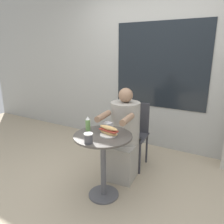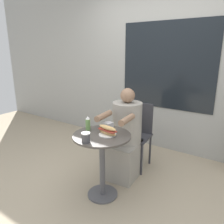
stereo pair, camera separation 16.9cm
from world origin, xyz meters
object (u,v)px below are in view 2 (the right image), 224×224
drink_cup (86,137)px  diner_chair (138,129)px  cafe_table (102,152)px  sandwich_on_plate (107,131)px  condiment_bottle (88,123)px  seated_diner (125,140)px

drink_cup → diner_chair: bearing=90.5°
cafe_table → diner_chair: size_ratio=0.83×
cafe_table → sandwich_on_plate: sandwich_on_plate is taller
sandwich_on_plate → condiment_bottle: 0.26m
sandwich_on_plate → drink_cup: size_ratio=2.41×
diner_chair → condiment_bottle: condiment_bottle is taller
drink_cup → sandwich_on_plate: bearing=77.1°
cafe_table → sandwich_on_plate: bearing=28.7°
seated_diner → condiment_bottle: 0.60m
sandwich_on_plate → condiment_bottle: size_ratio=1.47×
cafe_table → drink_cup: 0.35m
sandwich_on_plate → seated_diner: bearing=97.1°
seated_diner → sandwich_on_plate: bearing=91.4°
seated_diner → sandwich_on_plate: seated_diner is taller
sandwich_on_plate → condiment_bottle: condiment_bottle is taller
condiment_bottle → drink_cup: bearing=-53.2°
cafe_table → condiment_bottle: 0.35m
sandwich_on_plate → drink_cup: bearing=-102.9°
cafe_table → seated_diner: size_ratio=0.64×
seated_diner → drink_cup: (-0.00, -0.73, 0.28)m
cafe_table → seated_diner: (-0.01, 0.50, -0.03)m
seated_diner → cafe_table: bearing=85.0°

